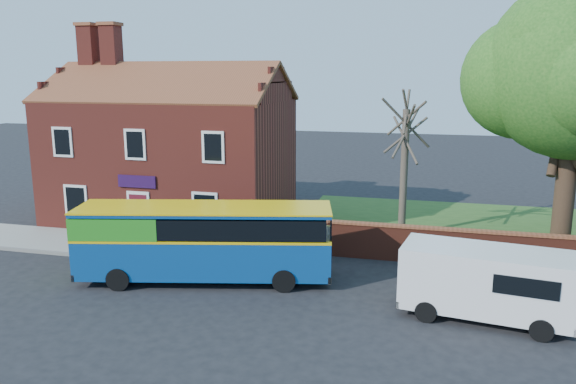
# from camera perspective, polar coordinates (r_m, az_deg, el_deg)

# --- Properties ---
(ground) EXTENTS (120.00, 120.00, 0.00)m
(ground) POSITION_cam_1_polar(r_m,az_deg,el_deg) (19.63, -7.25, -12.04)
(ground) COLOR black
(ground) RESTS_ON ground
(pavement) EXTENTS (18.00, 3.50, 0.12)m
(pavement) POSITION_cam_1_polar(r_m,az_deg,el_deg) (27.43, -16.53, -5.25)
(pavement) COLOR gray
(pavement) RESTS_ON ground
(kerb) EXTENTS (18.00, 0.15, 0.14)m
(kerb) POSITION_cam_1_polar(r_m,az_deg,el_deg) (26.02, -18.50, -6.30)
(kerb) COLOR slate
(kerb) RESTS_ON ground
(grass_strip) EXTENTS (26.00, 12.00, 0.04)m
(grass_strip) POSITION_cam_1_polar(r_m,az_deg,el_deg) (31.28, 25.44, -3.89)
(grass_strip) COLOR #426B28
(grass_strip) RESTS_ON ground
(shop_building) EXTENTS (12.30, 8.13, 10.50)m
(shop_building) POSITION_cam_1_polar(r_m,az_deg,el_deg) (31.64, -11.62, 3.50)
(shop_building) COLOR maroon
(shop_building) RESTS_ON ground
(bus) EXTENTS (10.01, 4.59, 2.96)m
(bus) POSITION_cam_1_polar(r_m,az_deg,el_deg) (22.05, -9.25, -4.71)
(bus) COLOR navy
(bus) RESTS_ON ground
(van_near) EXTENTS (5.64, 2.92, 2.36)m
(van_near) POSITION_cam_1_polar(r_m,az_deg,el_deg) (19.64, 19.53, -8.48)
(van_near) COLOR white
(van_near) RESTS_ON ground
(bare_tree) EXTENTS (2.57, 3.06, 6.85)m
(bare_tree) POSITION_cam_1_polar(r_m,az_deg,el_deg) (27.81, 11.72, 2.56)
(bare_tree) COLOR #4C4238
(bare_tree) RESTS_ON ground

